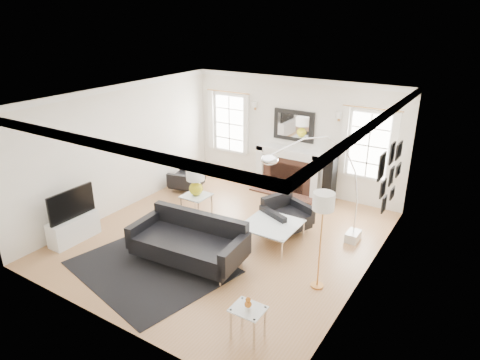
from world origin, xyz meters
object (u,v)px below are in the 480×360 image
Objects in this scene: armchair_left at (189,179)px; coffee_table at (272,225)px; sofa at (190,242)px; gourd_lamp at (196,179)px; fireplace at (289,171)px; armchair_right at (285,216)px; arc_floor_lamp at (314,186)px.

armchair_left is 0.94× the size of coffee_table.
sofa is 3.42× the size of gourd_lamp.
fireplace is at bearing 88.99° from sofa.
fireplace is at bearing 109.52° from coffee_table.
armchair_left is at bearing 168.53° from armchair_right.
armchair_right is 0.67m from coffee_table.
gourd_lamp is (1.21, -1.23, 0.65)m from armchair_left.
gourd_lamp is at bearing -110.42° from fireplace.
sofa is 1.60m from coffee_table.
arc_floor_lamp reaches higher than gourd_lamp.
sofa is at bearing -115.56° from armchair_right.
coffee_table is 1.60× the size of gourd_lamp.
coffee_table is at bearing -145.96° from arc_floor_lamp.
armchair_left is 0.87× the size of armchair_right.
armchair_right is 1.15m from arc_floor_lamp.
coffee_table is (0.05, -0.66, 0.09)m from armchair_right.
coffee_table is (0.97, 1.27, 0.05)m from sofa.
sofa is 3.29m from armchair_left.
arc_floor_lamp is at bearing 8.95° from gourd_lamp.
fireplace is 0.76× the size of arc_floor_lamp.
arc_floor_lamp is at bearing -53.97° from fireplace.
sofa reaches higher than armchair_left.
arc_floor_lamp is (1.61, 1.71, 0.84)m from sofa.
coffee_table is 0.45× the size of arc_floor_lamp.
sofa is 1.68m from gourd_lamp.
gourd_lamp is (-0.87, 1.32, 0.59)m from sofa.
fireplace is at bearing 69.58° from gourd_lamp.
armchair_left is at bearing 157.36° from coffee_table.
armchair_left is 1.85m from gourd_lamp.
arc_floor_lamp is at bearing -12.84° from armchair_left.
armchair_left is 3.07m from armchair_right.
armchair_right is 0.49× the size of arc_floor_lamp.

